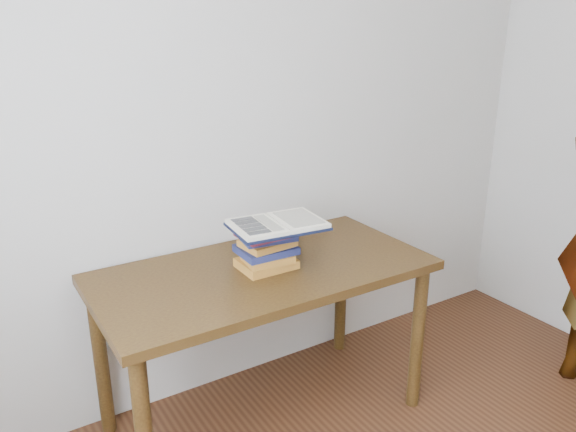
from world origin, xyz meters
TOP-DOWN VIEW (x-y plane):
  - desk at (-0.10, 1.38)m, footprint 1.39×0.69m
  - book_stack at (-0.09, 1.37)m, footprint 0.25×0.20m
  - open_book at (-0.05, 1.34)m, footprint 0.39×0.29m

SIDE VIEW (x-z plane):
  - desk at x=-0.10m, z-range 0.27..1.02m
  - book_stack at x=-0.09m, z-range 0.74..0.92m
  - open_book at x=-0.05m, z-range 0.92..0.95m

